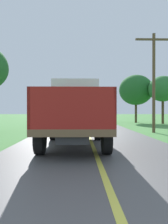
{
  "coord_description": "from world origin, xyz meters",
  "views": [
    {
      "loc": [
        -0.52,
        0.69,
        1.45
      ],
      "look_at": [
        -0.29,
        12.05,
        1.4
      ],
      "focal_mm": 34.35,
      "sensor_mm": 36.0,
      "label": 1
    }
  ],
  "objects_px": {
    "roadside_tree_near_left": "(136,90)",
    "roadside_tree_far_left": "(163,89)",
    "banana_truck_far": "(79,111)",
    "banana_truck_near": "(75,111)",
    "utility_pole_roadside": "(154,78)"
  },
  "relations": [
    {
      "from": "banana_truck_far",
      "to": "utility_pole_roadside",
      "type": "relative_size",
      "value": 0.87
    },
    {
      "from": "utility_pole_roadside",
      "to": "roadside_tree_far_left",
      "type": "xyz_separation_m",
      "value": [
        4.45,
        9.8,
        0.28
      ]
    },
    {
      "from": "utility_pole_roadside",
      "to": "roadside_tree_far_left",
      "type": "height_order",
      "value": "utility_pole_roadside"
    },
    {
      "from": "roadside_tree_near_left",
      "to": "roadside_tree_far_left",
      "type": "height_order",
      "value": "roadside_tree_near_left"
    },
    {
      "from": "banana_truck_far",
      "to": "roadside_tree_far_left",
      "type": "distance_m",
      "value": 10.14
    },
    {
      "from": "banana_truck_far",
      "to": "roadside_tree_near_left",
      "type": "bearing_deg",
      "value": 34.15
    },
    {
      "from": "utility_pole_roadside",
      "to": "banana_truck_near",
      "type": "bearing_deg",
      "value": -135.92
    },
    {
      "from": "banana_truck_near",
      "to": "roadside_tree_far_left",
      "type": "height_order",
      "value": "roadside_tree_far_left"
    },
    {
      "from": "banana_truck_near",
      "to": "roadside_tree_near_left",
      "type": "relative_size",
      "value": 0.98
    },
    {
      "from": "roadside_tree_far_left",
      "to": "banana_truck_far",
      "type": "bearing_deg",
      "value": -166.04
    },
    {
      "from": "roadside_tree_near_left",
      "to": "roadside_tree_far_left",
      "type": "xyz_separation_m",
      "value": [
        2.42,
        -2.46,
        -0.11
      ]
    },
    {
      "from": "roadside_tree_far_left",
      "to": "roadside_tree_near_left",
      "type": "bearing_deg",
      "value": 134.52
    },
    {
      "from": "banana_truck_far",
      "to": "banana_truck_near",
      "type": "bearing_deg",
      "value": -90.5
    },
    {
      "from": "roadside_tree_far_left",
      "to": "utility_pole_roadside",
      "type": "bearing_deg",
      "value": -114.45
    },
    {
      "from": "utility_pole_roadside",
      "to": "roadside_tree_near_left",
      "type": "bearing_deg",
      "value": 80.57
    }
  ]
}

